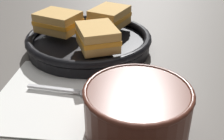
# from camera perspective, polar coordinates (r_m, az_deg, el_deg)

# --- Properties ---
(ground_plane) EXTENTS (4.00, 4.00, 0.00)m
(ground_plane) POSITION_cam_1_polar(r_m,az_deg,el_deg) (0.53, -5.95, -4.83)
(ground_plane) COLOR #56514C
(napkin) EXTENTS (0.31, 0.27, 0.00)m
(napkin) POSITION_cam_1_polar(r_m,az_deg,el_deg) (0.53, -7.44, -4.95)
(napkin) COLOR white
(napkin) RESTS_ON ground_plane
(soup_bowl) EXTENTS (0.16, 0.16, 0.08)m
(soup_bowl) POSITION_cam_1_polar(r_m,az_deg,el_deg) (0.42, 5.15, -7.76)
(soup_bowl) COLOR #4C2319
(soup_bowl) RESTS_ON ground_plane
(spoon) EXTENTS (0.15, 0.03, 0.01)m
(spoon) POSITION_cam_1_polar(r_m,az_deg,el_deg) (0.52, -6.31, -4.47)
(spoon) COLOR silver
(spoon) RESTS_ON napkin
(skillet) EXTENTS (0.30, 0.30, 0.04)m
(skillet) POSITION_cam_1_polar(r_m,az_deg,el_deg) (0.69, -4.67, 5.79)
(skillet) COLOR black
(skillet) RESTS_ON ground_plane
(sandwich_near_left) EXTENTS (0.12, 0.13, 0.05)m
(sandwich_near_left) POSITION_cam_1_polar(r_m,az_deg,el_deg) (0.61, -3.42, 6.77)
(sandwich_near_left) COLOR tan
(sandwich_near_left) RESTS_ON skillet
(sandwich_near_right) EXTENTS (0.10, 0.12, 0.05)m
(sandwich_near_right) POSITION_cam_1_polar(r_m,az_deg,el_deg) (0.73, -0.11, 10.70)
(sandwich_near_right) COLOR tan
(sandwich_near_right) RESTS_ON skillet
(sandwich_far_left) EXTENTS (0.12, 0.10, 0.05)m
(sandwich_far_left) POSITION_cam_1_polar(r_m,az_deg,el_deg) (0.71, -10.86, 9.61)
(sandwich_far_left) COLOR tan
(sandwich_far_left) RESTS_ON skillet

